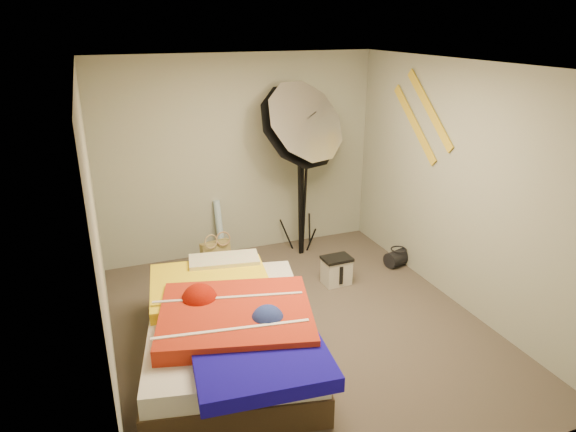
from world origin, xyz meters
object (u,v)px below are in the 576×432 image
wrapping_roll (220,229)px  bed (231,329)px  tote_bag (216,256)px  photo_umbrella (299,127)px  duffel_bag (398,258)px  camera_tripod (302,195)px  camera_case (336,271)px

wrapping_roll → bed: 2.18m
wrapping_roll → bed: bearing=-101.7°
tote_bag → bed: bed is taller
photo_umbrella → duffel_bag: bearing=-35.9°
wrapping_roll → tote_bag: bearing=-111.8°
photo_umbrella → camera_tripod: bearing=18.9°
bed → photo_umbrella: size_ratio=1.02×
tote_bag → camera_tripod: (1.14, 0.05, 0.61)m
bed → camera_tripod: size_ratio=1.70×
photo_umbrella → camera_case: bearing=-83.0°
wrapping_roll → camera_case: size_ratio=2.43×
tote_bag → camera_tripod: bearing=-8.8°
wrapping_roll → duffel_bag: bearing=-28.3°
tote_bag → photo_umbrella: (1.09, 0.04, 1.48)m
camera_case → bed: bearing=-150.3°
tote_bag → wrapping_roll: bearing=56.7°
duffel_bag → wrapping_roll: bearing=135.7°
camera_case → camera_tripod: bearing=91.9°
camera_case → bed: size_ratio=0.13×
camera_case → camera_tripod: camera_tripod is taller
tote_bag → camera_case: tote_bag is taller
photo_umbrella → camera_tripod: 0.87m
bed → duffel_bag: bearing=23.8°
wrapping_roll → duffel_bag: 2.26m
duffel_bag → camera_tripod: 1.42m
tote_bag → camera_tripod: camera_tripod is taller
camera_case → camera_tripod: size_ratio=0.22×
tote_bag → bed: size_ratio=0.15×
photo_umbrella → tote_bag: bearing=-178.0°
wrapping_roll → camera_tripod: bearing=-16.8°
wrapping_roll → camera_tripod: size_ratio=0.53×
wrapping_roll → duffel_bag: (1.98, -1.06, -0.27)m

